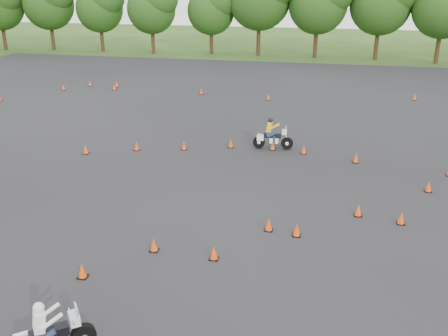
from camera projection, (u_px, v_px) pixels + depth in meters
name	position (u px, v px, depth m)	size (l,w,h in m)	color
ground	(202.00, 241.00, 17.54)	(140.00, 140.00, 0.00)	#2D5119
asphalt_pad	(232.00, 176.00, 23.01)	(62.00, 62.00, 0.00)	black
treeline	(329.00, 18.00, 47.11)	(87.09, 32.54, 10.42)	#224513
traffic_cones	(242.00, 178.00, 22.22)	(35.78, 32.93, 0.45)	#F5460A
rider_yellow	(273.00, 134.00, 26.22)	(2.13, 0.65, 1.64)	gold
rider_white	(50.00, 328.00, 12.06)	(2.12, 0.65, 1.64)	white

